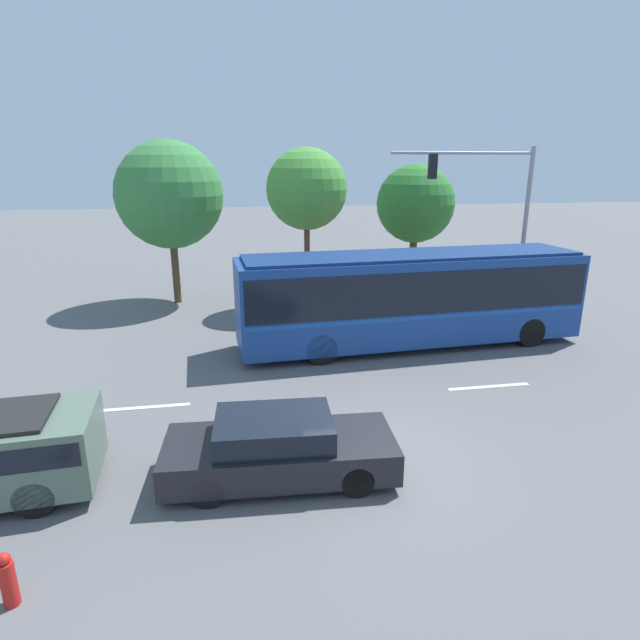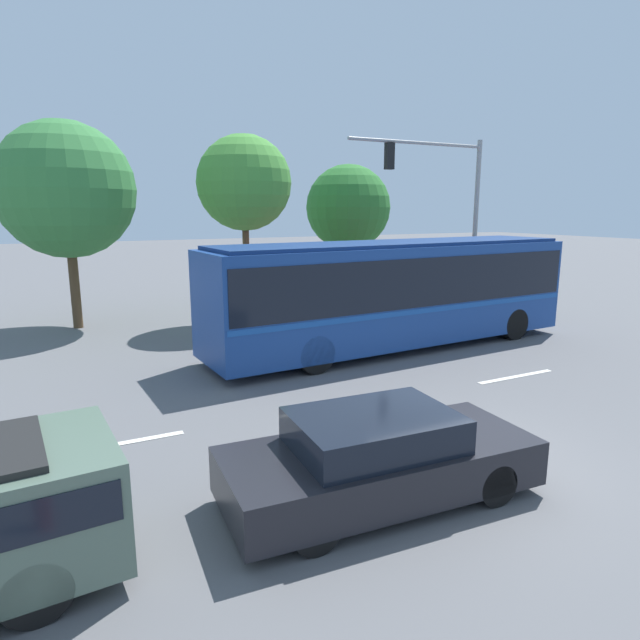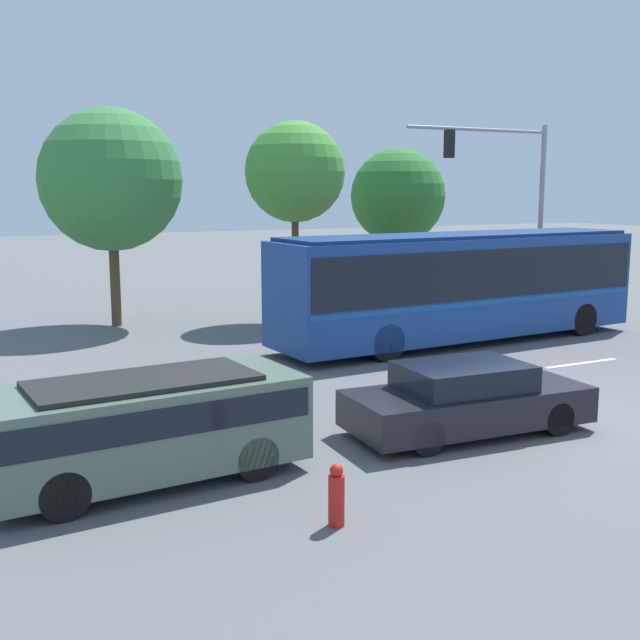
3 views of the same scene
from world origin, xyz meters
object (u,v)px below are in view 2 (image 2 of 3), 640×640
at_px(street_tree_right, 348,208).
at_px(street_tree_left, 66,190).
at_px(city_bus, 396,288).
at_px(street_tree_centre, 244,183).
at_px(traffic_light_pole, 449,199).
at_px(sedan_foreground, 379,458).

bearing_deg(street_tree_right, street_tree_left, -176.27).
distance_m(street_tree_left, street_tree_right, 11.41).
distance_m(city_bus, street_tree_left, 11.54).
relative_size(street_tree_centre, street_tree_right, 1.10).
relative_size(traffic_light_pole, street_tree_right, 1.10).
height_order(traffic_light_pole, street_tree_centre, street_tree_centre).
bearing_deg(city_bus, traffic_light_pole, 31.40).
bearing_deg(city_bus, street_tree_left, 135.55).
height_order(street_tree_left, street_tree_right, street_tree_left).
bearing_deg(street_tree_left, street_tree_right, 3.73).
relative_size(traffic_light_pole, street_tree_centre, 1.00).
distance_m(sedan_foreground, street_tree_right, 17.65).
height_order(city_bus, street_tree_centre, street_tree_centre).
xyz_separation_m(street_tree_left, street_tree_centre, (5.69, -1.79, 0.27)).
bearing_deg(street_tree_centre, traffic_light_pole, -18.99).
bearing_deg(sedan_foreground, traffic_light_pole, 49.92).
height_order(sedan_foreground, street_tree_right, street_tree_right).
distance_m(sedan_foreground, street_tree_centre, 13.67).
relative_size(sedan_foreground, street_tree_right, 0.76).
distance_m(street_tree_centre, street_tree_right, 6.28).
bearing_deg(traffic_light_pole, city_bus, 34.73).
relative_size(city_bus, street_tree_centre, 1.77).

